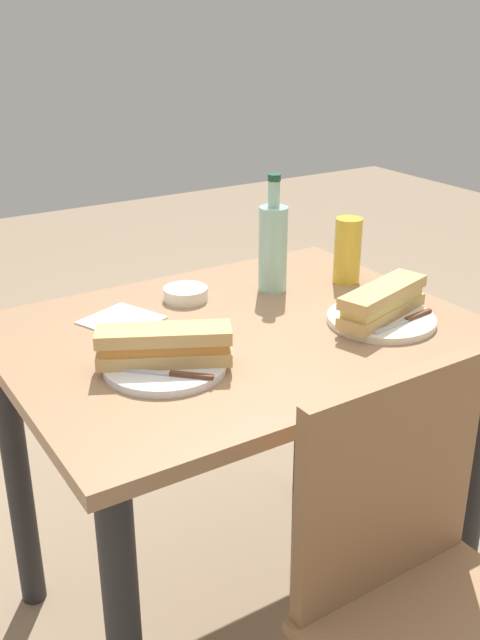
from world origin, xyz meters
name	(u,v)px	position (x,y,z in m)	size (l,w,h in m)	color
ground_plane	(240,608)	(0.00, 0.00, 0.00)	(8.00, 8.00, 0.00)	#8C755B
dining_table	(240,388)	(0.00, 0.00, 0.62)	(0.97, 0.74, 0.77)	#997251
chair_far	(423,600)	(0.00, 0.57, 0.49)	(0.41, 0.41, 0.86)	#936B47
plate_near	(165,365)	(0.22, 0.08, 0.77)	(0.23, 0.23, 0.01)	white
baguette_sandwich_near	(164,345)	(0.22, 0.08, 0.81)	(0.25, 0.17, 0.07)	tan
knife_near	(171,374)	(0.23, 0.14, 0.78)	(0.14, 0.13, 0.01)	silver
plate_far	(381,319)	(-0.27, 0.13, 0.77)	(0.23, 0.23, 0.01)	silver
baguette_sandwich_far	(383,301)	(-0.27, 0.13, 0.81)	(0.25, 0.14, 0.07)	tan
knife_far	(407,320)	(-0.30, 0.18, 0.78)	(0.18, 0.03, 0.01)	silver
water_bottle	(273,246)	(-0.19, -0.15, 0.87)	(0.07, 0.07, 0.28)	#99C6B7
beer_glass	(348,251)	(-0.37, -0.10, 0.85)	(0.07, 0.07, 0.16)	gold
olive_bowl	(186,294)	(0.02, -0.21, 0.78)	(0.10, 0.10, 0.03)	silver
paper_napkin	(122,320)	(0.19, -0.17, 0.77)	(0.14, 0.14, 0.00)	white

